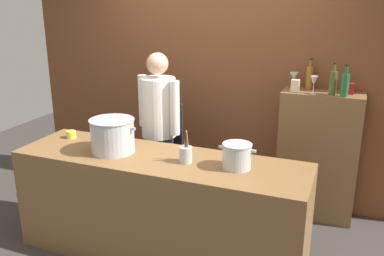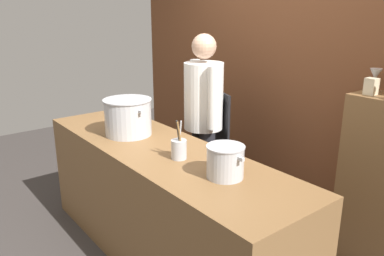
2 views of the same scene
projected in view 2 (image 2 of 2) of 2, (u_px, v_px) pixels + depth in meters
The scene contains 10 objects.
ground_plane at pixel (163, 256), 3.04m from camera, with size 8.00×8.00×0.00m, color #383330.
brick_back_panel at pixel (291, 51), 3.42m from camera, with size 4.40×0.10×3.00m, color brown.
prep_counter at pixel (162, 204), 2.91m from camera, with size 2.46×0.70×0.90m, color brown.
chef at pixel (204, 114), 3.40m from camera, with size 0.51×0.40×1.66m.
stockpot_large at pixel (128, 117), 3.04m from camera, with size 0.44×0.38×0.29m.
stockpot_small at pixel (225, 162), 2.27m from camera, with size 0.29×0.23×0.20m.
utensil_crock at pixel (179, 148), 2.56m from camera, with size 0.10×0.10×0.27m.
butter_jar at pixel (115, 113), 3.59m from camera, with size 0.09×0.09×0.07m, color yellow.
wine_glass_wide at pixel (375, 75), 2.71m from camera, with size 0.08×0.08×0.17m.
spice_tin_cream at pixel (371, 86), 2.64m from camera, with size 0.07×0.07×0.11m, color beige.
Camera 2 is at (2.19, -1.43, 1.86)m, focal length 36.24 mm.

